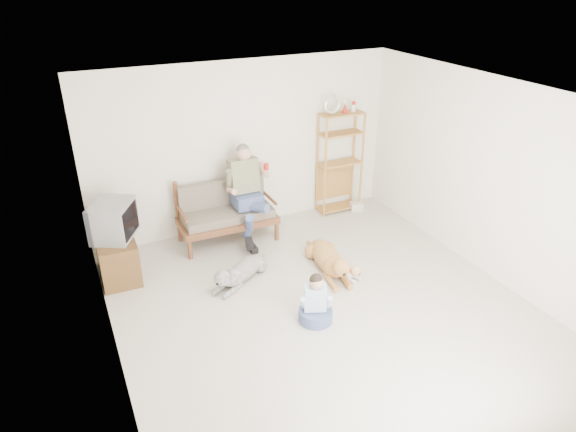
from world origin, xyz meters
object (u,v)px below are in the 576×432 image
tv_stand (117,257)px  golden_retriever (330,260)px  etagere (340,162)px  loveseat (226,211)px

tv_stand → golden_retriever: (2.73, -1.16, -0.13)m
etagere → tv_stand: (-3.87, -0.56, -0.60)m
loveseat → golden_retriever: (1.00, -1.54, -0.31)m
etagere → tv_stand: 3.96m
loveseat → tv_stand: size_ratio=1.65×
etagere → golden_retriever: size_ratio=1.45×
tv_stand → golden_retriever: 2.97m
loveseat → golden_retriever: loveseat is taller
golden_retriever → etagere: bearing=65.3°
loveseat → tv_stand: bearing=-167.2°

